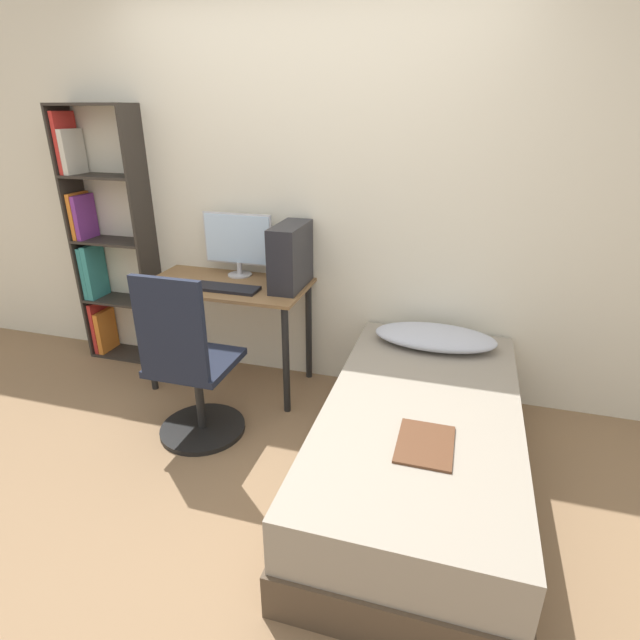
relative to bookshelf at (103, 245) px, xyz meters
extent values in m
plane|color=#846647|center=(1.57, -1.28, -0.89)|extent=(14.00, 14.00, 0.00)
cube|color=silver|center=(1.57, 0.15, 0.36)|extent=(8.00, 0.05, 2.50)
cube|color=brown|center=(1.07, -0.16, -0.15)|extent=(1.09, 0.57, 0.02)
cylinder|color=black|center=(0.58, -0.40, -0.53)|extent=(0.04, 0.04, 0.73)
cylinder|color=black|center=(1.56, -0.40, -0.53)|extent=(0.04, 0.04, 0.73)
cylinder|color=black|center=(0.58, 0.07, -0.53)|extent=(0.04, 0.04, 0.73)
cylinder|color=black|center=(1.56, 0.07, -0.53)|extent=(0.04, 0.04, 0.73)
cube|color=#2D2823|center=(-0.18, 0.00, 0.03)|extent=(0.02, 0.24, 1.85)
cube|color=#2D2823|center=(0.38, 0.00, 0.03)|extent=(0.02, 0.24, 1.85)
cube|color=#2D2823|center=(0.10, 0.00, -0.89)|extent=(0.55, 0.24, 0.02)
cube|color=#2D2823|center=(0.10, 0.00, -0.43)|extent=(0.55, 0.24, 0.02)
cube|color=#2D2823|center=(0.10, 0.00, 0.03)|extent=(0.55, 0.24, 0.02)
cube|color=#2D2823|center=(0.10, 0.00, 0.49)|extent=(0.55, 0.24, 0.02)
cube|color=#2D2823|center=(0.10, 0.00, 0.95)|extent=(0.55, 0.24, 0.02)
cube|color=red|center=(-0.15, 0.00, -0.67)|extent=(0.03, 0.20, 0.41)
cube|color=orange|center=(-0.11, 0.00, -0.71)|extent=(0.04, 0.20, 0.34)
cube|color=teal|center=(-0.15, 0.00, -0.22)|extent=(0.03, 0.20, 0.39)
cube|color=teal|center=(-0.11, 0.00, -0.21)|extent=(0.04, 0.20, 0.41)
cube|color=orange|center=(-0.15, 0.00, 0.20)|extent=(0.03, 0.20, 0.33)
cube|color=#7A338E|center=(-0.11, 0.00, 0.20)|extent=(0.03, 0.20, 0.31)
cube|color=red|center=(-0.15, 0.00, 0.70)|extent=(0.03, 0.20, 0.41)
cube|color=beige|center=(-0.11, 0.00, 0.65)|extent=(0.04, 0.20, 0.30)
cylinder|color=black|center=(1.14, -0.75, -0.88)|extent=(0.51, 0.51, 0.03)
cylinder|color=black|center=(1.14, -0.75, -0.65)|extent=(0.05, 0.05, 0.42)
cube|color=black|center=(1.14, -0.75, -0.42)|extent=(0.45, 0.45, 0.04)
cube|color=black|center=(1.14, -0.96, -0.13)|extent=(0.40, 0.04, 0.56)
cube|color=#4C3D2D|center=(2.45, -0.83, -0.79)|extent=(0.96, 1.90, 0.21)
cube|color=gray|center=(2.45, -0.83, -0.55)|extent=(0.94, 1.86, 0.26)
ellipsoid|color=#B2B7C6|center=(2.45, -0.14, -0.36)|extent=(0.73, 0.36, 0.11)
cube|color=#56331E|center=(2.49, -1.16, -0.41)|extent=(0.24, 0.32, 0.01)
cylinder|color=#B7B7BC|center=(1.08, 0.02, -0.14)|extent=(0.16, 0.16, 0.01)
cylinder|color=#B7B7BC|center=(1.08, 0.02, -0.09)|extent=(0.04, 0.04, 0.08)
cube|color=#B7B7BC|center=(1.08, 0.02, 0.11)|extent=(0.49, 0.01, 0.35)
cube|color=#B2D1EF|center=(1.08, 0.02, 0.11)|extent=(0.47, 0.01, 0.32)
cube|color=black|center=(1.12, -0.28, -0.13)|extent=(0.43, 0.15, 0.02)
cube|color=#232328|center=(1.51, -0.10, 0.06)|extent=(0.17, 0.41, 0.41)
camera|label=1|loc=(2.55, -2.99, 0.93)|focal=28.00mm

